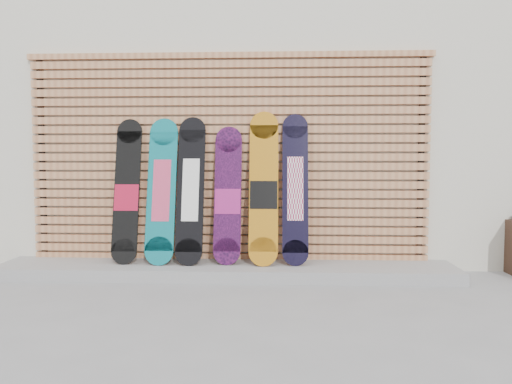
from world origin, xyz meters
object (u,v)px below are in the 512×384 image
(snowboard_0, at_px, (127,191))
(snowboard_4, at_px, (264,188))
(snowboard_1, at_px, (162,190))
(snowboard_5, at_px, (295,189))
(snowboard_3, at_px, (228,196))
(snowboard_2, at_px, (191,190))

(snowboard_0, relative_size, snowboard_4, 0.95)
(snowboard_1, relative_size, snowboard_5, 0.97)
(snowboard_5, bearing_deg, snowboard_3, 179.77)
(snowboard_3, distance_m, snowboard_5, 0.69)
(snowboard_4, bearing_deg, snowboard_2, -179.96)
(snowboard_0, bearing_deg, snowboard_3, 0.41)
(snowboard_0, distance_m, snowboard_3, 1.05)
(snowboard_3, bearing_deg, snowboard_5, -0.23)
(snowboard_1, distance_m, snowboard_5, 1.37)
(snowboard_0, height_order, snowboard_3, snowboard_0)
(snowboard_4, height_order, snowboard_5, snowboard_4)
(snowboard_3, relative_size, snowboard_4, 0.90)
(snowboard_0, relative_size, snowboard_1, 1.00)
(snowboard_0, bearing_deg, snowboard_1, -2.32)
(snowboard_2, bearing_deg, snowboard_3, 3.60)
(snowboard_1, height_order, snowboard_3, snowboard_1)
(snowboard_1, bearing_deg, snowboard_4, -0.06)
(snowboard_0, xyz_separation_m, snowboard_4, (1.41, -0.02, 0.04))
(snowboard_1, xyz_separation_m, snowboard_3, (0.68, 0.02, -0.05))
(snowboard_0, distance_m, snowboard_1, 0.37)
(snowboard_2, xyz_separation_m, snowboard_3, (0.38, 0.02, -0.06))
(snowboard_2, distance_m, snowboard_3, 0.38)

